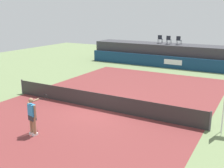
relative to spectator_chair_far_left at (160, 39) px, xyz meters
The scene contains 11 objects.
ground_plane 12.79m from the spectator_chair_far_left, 81.55° to the right, with size 48.00×48.00×0.00m, color #6B7F51.
court_inner 15.71m from the spectator_chair_far_left, 83.19° to the right, with size 12.00×22.00×0.00m, color maroon.
sponsor_wall 3.35m from the spectator_chair_far_left, 45.43° to the right, with size 18.00×0.22×1.20m.
spectator_platform 2.43m from the spectator_chair_far_left, ahead, with size 18.00×2.80×2.20m, color #38383D.
spectator_chair_far_left is the anchor object (origin of this frame).
spectator_chair_left 1.13m from the spectator_chair_far_left, 19.16° to the right, with size 0.45×0.45×0.89m.
spectator_chair_center 2.11m from the spectator_chair_far_left, ahead, with size 0.47×0.47×0.89m.
tennis_net 15.63m from the spectator_chair_far_left, 83.19° to the right, with size 12.40×0.02×0.95m, color #2D2D2D.
net_post_near 16.12m from the spectator_chair_far_left, 105.86° to the right, with size 0.10×0.10×1.00m, color #4C4C51.
net_post_far 17.48m from the spectator_chair_far_left, 62.39° to the right, with size 0.10×0.10×1.00m, color #4C4C51.
tennis_player 19.83m from the spectator_chair_far_left, 86.92° to the right, with size 0.57×1.20×1.77m.
Camera 1 is at (7.95, -12.54, 5.46)m, focal length 43.29 mm.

